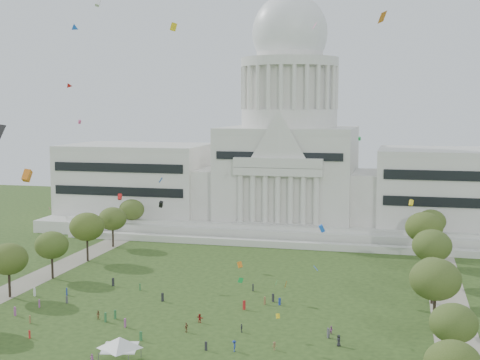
# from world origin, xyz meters

# --- Properties ---
(ground) EXTENTS (400.00, 400.00, 0.00)m
(ground) POSITION_xyz_m (0.00, 0.00, 0.00)
(ground) COLOR #2A4218
(ground) RESTS_ON ground
(capitol) EXTENTS (160.00, 64.50, 91.30)m
(capitol) POSITION_xyz_m (0.00, 113.59, 22.30)
(capitol) COLOR beige
(capitol) RESTS_ON ground
(path_left) EXTENTS (8.00, 160.00, 0.04)m
(path_left) POSITION_xyz_m (-48.00, 30.00, 0.02)
(path_left) COLOR gray
(path_left) RESTS_ON ground
(path_right) EXTENTS (8.00, 160.00, 0.04)m
(path_right) POSITION_xyz_m (48.00, 30.00, 0.02)
(path_right) COLOR gray
(path_right) RESTS_ON ground
(row_tree_r_1) EXTENTS (7.58, 7.58, 10.78)m
(row_tree_r_1) POSITION_xyz_m (46.22, -1.75, 7.66)
(row_tree_r_1) COLOR black
(row_tree_r_1) RESTS_ON ground
(row_tree_l_2) EXTENTS (8.42, 8.42, 11.97)m
(row_tree_l_2) POSITION_xyz_m (-45.04, 17.30, 8.51)
(row_tree_l_2) COLOR black
(row_tree_l_2) RESTS_ON ground
(row_tree_r_2) EXTENTS (9.55, 9.55, 13.58)m
(row_tree_r_2) POSITION_xyz_m (44.17, 17.44, 9.66)
(row_tree_r_2) COLOR black
(row_tree_r_2) RESTS_ON ground
(row_tree_l_3) EXTENTS (8.12, 8.12, 11.55)m
(row_tree_l_3) POSITION_xyz_m (-44.09, 33.92, 8.21)
(row_tree_l_3) COLOR black
(row_tree_l_3) RESTS_ON ground
(row_tree_r_3) EXTENTS (7.01, 7.01, 9.98)m
(row_tree_r_3) POSITION_xyz_m (44.40, 34.48, 7.08)
(row_tree_r_3) COLOR black
(row_tree_r_3) RESTS_ON ground
(row_tree_l_4) EXTENTS (9.29, 9.29, 13.21)m
(row_tree_l_4) POSITION_xyz_m (-44.08, 52.42, 9.39)
(row_tree_l_4) COLOR black
(row_tree_l_4) RESTS_ON ground
(row_tree_r_4) EXTENTS (9.19, 9.19, 13.06)m
(row_tree_r_4) POSITION_xyz_m (44.76, 50.04, 9.29)
(row_tree_r_4) COLOR black
(row_tree_r_4) RESTS_ON ground
(row_tree_l_5) EXTENTS (8.33, 8.33, 11.85)m
(row_tree_l_5) POSITION_xyz_m (-45.22, 71.01, 8.42)
(row_tree_l_5) COLOR black
(row_tree_l_5) RESTS_ON ground
(row_tree_r_5) EXTENTS (9.82, 9.82, 13.96)m
(row_tree_r_5) POSITION_xyz_m (43.49, 70.19, 9.93)
(row_tree_r_5) COLOR black
(row_tree_r_5) RESTS_ON ground
(row_tree_l_6) EXTENTS (8.19, 8.19, 11.64)m
(row_tree_l_6) POSITION_xyz_m (-46.87, 89.14, 8.27)
(row_tree_l_6) COLOR black
(row_tree_l_6) RESTS_ON ground
(row_tree_r_6) EXTENTS (8.42, 8.42, 11.97)m
(row_tree_r_6) POSITION_xyz_m (45.96, 88.13, 8.51)
(row_tree_r_6) COLOR black
(row_tree_r_6) RESTS_ON ground
(event_tent) EXTENTS (9.47, 9.47, 4.34)m
(event_tent) POSITION_xyz_m (-6.27, -11.32, 3.37)
(event_tent) COLOR #4C4C4C
(event_tent) RESTS_ON ground
(person_0) EXTENTS (1.11, 1.18, 2.03)m
(person_0) POSITION_xyz_m (27.72, 4.57, 1.01)
(person_0) COLOR #26262B
(person_0) RESTS_ON ground
(person_2) EXTENTS (0.90, 0.78, 1.58)m
(person_2) POSITION_xyz_m (25.85, 10.28, 0.79)
(person_2) COLOR #994C8C
(person_2) RESTS_ON ground
(person_3) EXTENTS (0.90, 1.37, 1.95)m
(person_3) POSITION_xyz_m (10.66, -2.25, 0.97)
(person_3) COLOR navy
(person_3) RESTS_ON ground
(person_4) EXTENTS (0.87, 1.21, 1.85)m
(person_4) POSITION_xyz_m (-0.33, 4.99, 0.92)
(person_4) COLOR olive
(person_4) RESTS_ON ground
(person_5) EXTENTS (1.74, 1.26, 1.75)m
(person_5) POSITION_xyz_m (0.43, 10.83, 0.87)
(person_5) COLOR #B21E1E
(person_5) RESTS_ON ground
(person_7) EXTENTS (0.71, 0.58, 1.73)m
(person_7) POSITION_xyz_m (-10.35, -13.23, 0.86)
(person_7) COLOR #994C8C
(person_7) RESTS_ON ground
(person_8) EXTENTS (0.98, 0.78, 1.75)m
(person_8) POSITION_xyz_m (-19.51, 8.01, 0.87)
(person_8) COLOR olive
(person_8) RESTS_ON ground
(person_9) EXTENTS (1.08, 0.91, 1.49)m
(person_9) POSITION_xyz_m (17.20, 0.01, 0.74)
(person_9) COLOR olive
(person_9) RESTS_ON ground
(person_10) EXTENTS (0.57, 0.97, 1.60)m
(person_10) POSITION_xyz_m (9.59, 7.41, 0.80)
(person_10) COLOR #4C4C51
(person_10) RESTS_ON ground
(distant_crowd) EXTENTS (67.96, 40.02, 1.90)m
(distant_crowd) POSITION_xyz_m (-13.92, 14.76, 0.87)
(distant_crowd) COLOR #4C4C51
(distant_crowd) RESTS_ON ground
(kite_swarm) EXTENTS (98.64, 99.08, 64.23)m
(kite_swarm) POSITION_xyz_m (3.47, 3.14, 26.49)
(kite_swarm) COLOR green
(kite_swarm) RESTS_ON ground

